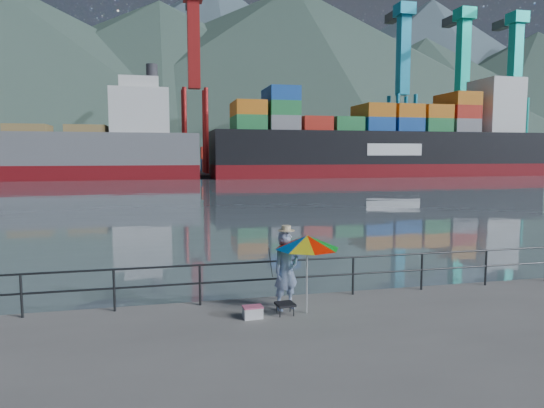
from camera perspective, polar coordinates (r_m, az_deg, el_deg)
The scene contains 13 objects.
harbor_water at distance 140.01m, azimuth -12.41°, elevation 4.22°, with size 500.00×280.00×0.00m, color slate.
far_dock at distance 103.71m, azimuth -6.58°, elevation 3.79°, with size 200.00×40.00×0.40m, color #514F4C.
guardrail at distance 12.23m, azimuth -3.74°, elevation -9.14°, with size 22.00×0.06×1.03m.
mountains at distance 223.76m, azimuth -2.62°, elevation 14.05°, with size 600.00×332.80×80.00m.
port_cranes at distance 100.31m, azimuth 6.25°, elevation 12.88°, with size 116.00×28.00×38.40m.
container_stacks at distance 109.24m, azimuth 5.96°, elevation 5.53°, with size 58.00×5.40×7.80m.
fisherman at distance 11.59m, azimuth 1.67°, elevation -7.84°, with size 0.68×0.45×1.87m, color #355D9B.
beach_umbrella at distance 11.17m, azimuth 4.16°, elevation -4.50°, with size 1.62×1.62×1.83m.
folding_stool at distance 11.43m, azimuth 1.55°, elevation -12.18°, with size 0.44×0.44×0.27m.
cooler_bag at distance 11.20m, azimuth -2.29°, elevation -12.67°, with size 0.42×0.28×0.25m, color silver.
fishing_rod at distance 12.74m, azimuth -0.15°, elevation -10.94°, with size 0.02×0.02×1.94m, color black.
bulk_carrier at distance 83.08m, azimuth -24.94°, elevation 5.64°, with size 50.16×8.68×14.50m.
container_ship at distance 90.29m, azimuth 13.71°, elevation 7.06°, with size 60.69×10.12×18.10m.
Camera 1 is at (-1.92, -9.95, 3.68)m, focal length 32.00 mm.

